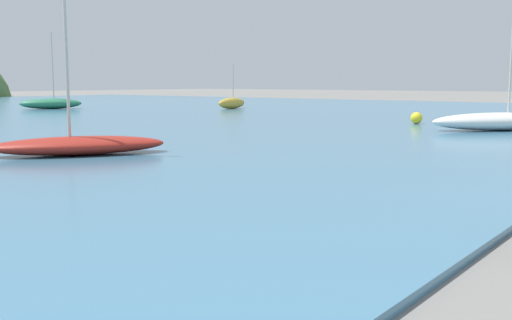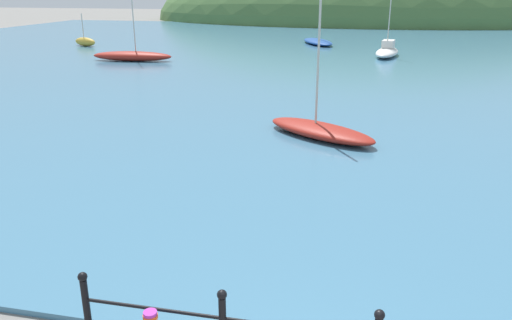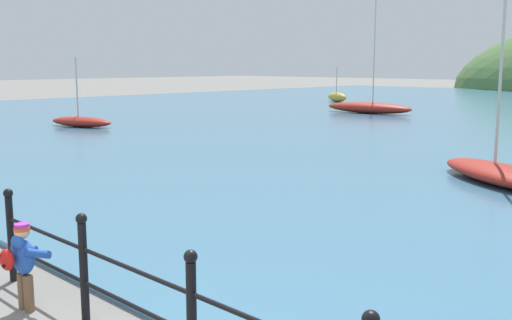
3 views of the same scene
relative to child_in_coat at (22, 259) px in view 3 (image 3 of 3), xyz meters
The scene contains 6 objects.
iron_railing 2.58m from the child_in_coat, ahead, with size 7.28×0.12×1.21m.
child_in_coat is the anchor object (origin of this frame).
boat_far_right 10.59m from the child_in_coat, 84.45° to the left, with size 3.97×3.18×4.70m.
boat_red_dinghy 19.69m from the child_in_coat, 148.61° to the left, with size 3.27×1.87×2.94m.
boat_blue_hull 27.66m from the child_in_coat, 115.86° to the left, with size 5.16×1.62×6.19m.
boat_white_sailboat 37.17m from the child_in_coat, 121.28° to the left, with size 2.34×1.52×2.46m.
Camera 3 is at (4.30, -1.58, 2.75)m, focal length 42.00 mm.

